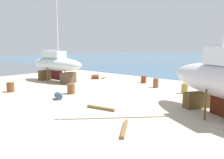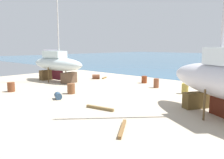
% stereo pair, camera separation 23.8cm
% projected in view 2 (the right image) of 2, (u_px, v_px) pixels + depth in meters
% --- Properties ---
extents(ground_plane, '(44.29, 44.29, 0.00)m').
position_uv_depth(ground_plane, '(141.00, 99.00, 17.89)').
color(ground_plane, '#B5A68F').
extents(sailboat_mid_port, '(8.40, 2.79, 14.51)m').
position_uv_depth(sailboat_mid_port, '(57.00, 64.00, 26.69)').
color(sailboat_mid_port, brown).
rests_on(sailboat_mid_port, ground).
extents(barrel_by_slipway, '(0.72, 0.72, 0.80)m').
position_uv_depth(barrel_by_slipway, '(144.00, 80.00, 25.66)').
color(barrel_by_slipway, maroon).
rests_on(barrel_by_slipway, ground).
extents(barrel_rust_far, '(0.94, 0.94, 0.90)m').
position_uv_depth(barrel_rust_far, '(71.00, 89.00, 19.95)').
color(barrel_rust_far, brown).
rests_on(barrel_rust_far, ground).
extents(barrel_tar_black, '(0.95, 0.83, 0.53)m').
position_uv_depth(barrel_tar_black, '(58.00, 96.00, 17.93)').
color(barrel_tar_black, '#304B65').
rests_on(barrel_tar_black, ground).
extents(barrel_rust_mid, '(0.91, 0.91, 0.87)m').
position_uv_depth(barrel_rust_mid, '(11.00, 87.00, 20.83)').
color(barrel_rust_mid, brown).
rests_on(barrel_rust_mid, ground).
extents(barrel_tipped_right, '(0.60, 0.60, 0.91)m').
position_uv_depth(barrel_tipped_right, '(185.00, 89.00, 19.96)').
color(barrel_tipped_right, olive).
rests_on(barrel_tipped_right, ground).
extents(barrel_tipped_center, '(0.67, 0.67, 0.94)m').
position_uv_depth(barrel_tipped_center, '(156.00, 83.00, 22.72)').
color(barrel_tipped_center, brown).
rests_on(barrel_tipped_center, ground).
extents(barrel_ochre, '(1.07, 1.07, 0.57)m').
position_uv_depth(barrel_ochre, '(96.00, 77.00, 28.87)').
color(barrel_ochre, brown).
rests_on(barrel_ochre, ground).
extents(timber_short_skew, '(0.92, 1.42, 0.12)m').
position_uv_depth(timber_short_skew, '(73.00, 74.00, 33.57)').
color(timber_short_skew, olive).
rests_on(timber_short_skew, ground).
extents(timber_plank_far, '(1.46, 2.10, 0.16)m').
position_uv_depth(timber_plank_far, '(122.00, 129.00, 11.34)').
color(timber_plank_far, brown).
rests_on(timber_plank_far, ground).
extents(timber_long_fore, '(2.12, 0.58, 0.18)m').
position_uv_depth(timber_long_fore, '(100.00, 108.00, 15.04)').
color(timber_long_fore, brown).
rests_on(timber_long_fore, ground).
extents(timber_plank_near, '(0.69, 1.24, 0.15)m').
position_uv_depth(timber_plank_near, '(104.00, 78.00, 29.38)').
color(timber_plank_near, brown).
rests_on(timber_plank_near, ground).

